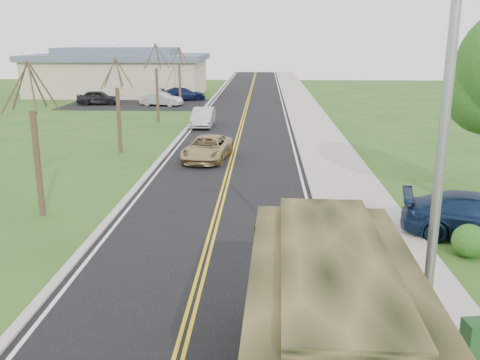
# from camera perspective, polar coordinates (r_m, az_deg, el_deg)

# --- Properties ---
(road) EXTENTS (8.00, 120.00, 0.01)m
(road) POSITION_cam_1_polar(r_m,az_deg,el_deg) (50.46, 0.51, 7.16)
(road) COLOR black
(road) RESTS_ON ground
(curb_right) EXTENTS (0.30, 120.00, 0.12)m
(curb_right) POSITION_cam_1_polar(r_m,az_deg,el_deg) (50.47, 5.26, 7.17)
(curb_right) COLOR #9E998E
(curb_right) RESTS_ON ground
(sidewalk_right) EXTENTS (3.20, 120.00, 0.10)m
(sidewalk_right) POSITION_cam_1_polar(r_m,az_deg,el_deg) (50.58, 7.26, 7.11)
(sidewalk_right) COLOR #9E998E
(sidewalk_right) RESTS_ON ground
(curb_left) EXTENTS (0.30, 120.00, 0.10)m
(curb_left) POSITION_cam_1_polar(r_m,az_deg,el_deg) (50.77, -4.21, 7.22)
(curb_left) COLOR #9E998E
(curb_left) RESTS_ON ground
(street_light) EXTENTS (1.65, 0.22, 8.00)m
(street_light) POSITION_cam_1_polar(r_m,az_deg,el_deg) (10.24, 19.90, 0.05)
(street_light) COLOR gray
(street_light) RESTS_ON ground
(bare_tree_a) EXTENTS (1.93, 2.26, 6.08)m
(bare_tree_a) POSITION_cam_1_polar(r_m,az_deg,el_deg) (22.24, -20.90, 2.91)
(bare_tree_a) COLOR #38281C
(bare_tree_a) RESTS_ON ground
(bare_tree_b) EXTENTS (1.83, 2.14, 5.73)m
(bare_tree_b) POSITION_cam_1_polar(r_m,az_deg,el_deg) (33.45, -12.83, 7.03)
(bare_tree_b) COLOR #38281C
(bare_tree_b) RESTS_ON ground
(bare_tree_c) EXTENTS (2.04, 2.39, 6.42)m
(bare_tree_c) POSITION_cam_1_polar(r_m,az_deg,el_deg) (45.02, -8.84, 9.58)
(bare_tree_c) COLOR #38281C
(bare_tree_c) RESTS_ON ground
(bare_tree_d) EXTENTS (1.88, 2.20, 5.91)m
(bare_tree_d) POSITION_cam_1_polar(r_m,az_deg,el_deg) (56.81, -6.45, 10.54)
(bare_tree_d) COLOR #38281C
(bare_tree_d) RESTS_ON ground
(commercial_building) EXTENTS (25.50, 21.50, 5.65)m
(commercial_building) POSITION_cam_1_polar(r_m,az_deg,el_deg) (68.42, -12.72, 11.13)
(commercial_building) COLOR tan
(commercial_building) RESTS_ON ground
(military_truck) EXTENTS (2.76, 7.45, 3.68)m
(military_truck) POSITION_cam_1_polar(r_m,az_deg,el_deg) (9.85, 9.22, -14.43)
(military_truck) COLOR black
(military_truck) RESTS_ON ground
(suv_champagne) EXTENTS (2.87, 5.20, 1.38)m
(suv_champagne) POSITION_cam_1_polar(r_m,az_deg,el_deg) (30.95, -3.51, 3.40)
(suv_champagne) COLOR tan
(suv_champagne) RESTS_ON ground
(sedan_silver) EXTENTS (1.58, 4.52, 1.49)m
(sedan_silver) POSITION_cam_1_polar(r_m,az_deg,el_deg) (42.67, -3.95, 6.68)
(sedan_silver) COLOR silver
(sedan_silver) RESTS_ON ground
(utility_box_near) EXTENTS (0.67, 0.58, 0.80)m
(utility_box_near) POSITION_cam_1_polar(r_m,az_deg,el_deg) (13.35, 24.00, -15.14)
(utility_box_near) COLOR #163E19
(utility_box_near) RESTS_ON sidewalk_right
(lot_car_dark) EXTENTS (4.60, 2.23, 1.51)m
(lot_car_dark) POSITION_cam_1_polar(r_m,az_deg,el_deg) (58.52, -14.84, 8.50)
(lot_car_dark) COLOR black
(lot_car_dark) RESTS_ON ground
(lot_car_silver) EXTENTS (4.55, 2.45, 1.42)m
(lot_car_silver) POSITION_cam_1_polar(r_m,az_deg,el_deg) (56.29, -8.39, 8.55)
(lot_car_silver) COLOR silver
(lot_car_silver) RESTS_ON ground
(lot_car_navy) EXTENTS (5.33, 3.39, 1.44)m
(lot_car_navy) POSITION_cam_1_polar(r_m,az_deg,el_deg) (60.95, -6.05, 9.12)
(lot_car_navy) COLOR #0E1536
(lot_car_navy) RESTS_ON ground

